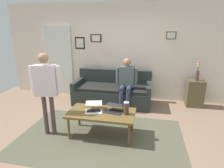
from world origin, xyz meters
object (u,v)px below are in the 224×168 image
Objects in this scene: flower_vase at (197,73)px; person_standing at (46,84)px; couch at (113,92)px; person_seated at (126,80)px; coffee_table at (101,114)px; side_shelf at (195,93)px; interior_door at (59,61)px; laptop_center at (114,109)px; laptop_left at (94,108)px; french_press at (126,108)px.

person_standing is (3.04, 2.02, 0.12)m from flower_vase.
couch is 1.61× the size of person_seated.
side_shelf is at bearing -137.81° from coffee_table.
interior_door is 5.52× the size of laptop_center.
person_seated is (1.76, 0.44, 0.38)m from side_shelf.
interior_door is at bearing -3.86° from side_shelf.
laptop_center is at bearing 44.18° from side_shelf.
side_shelf is at bearing -140.31° from laptop_left.
french_press is 2.44m from side_shelf.
laptop_center is at bearing 87.36° from person_seated.
side_shelf is at bearing -130.61° from french_press.
laptop_left reaches higher than laptop_center.
interior_door is 2.97m from laptop_center.
laptop_left is 1.14× the size of laptop_center.
couch is 1.63m from laptop_left.
interior_door reaches higher than coffee_table.
interior_door reaches higher than flower_vase.
laptop_left is at bearing 88.61° from couch.
person_seated reaches higher than flower_vase.
flower_vase is at bearing 176.21° from interior_door.
interior_door reaches higher than french_press.
coffee_table is at bearing 42.28° from flower_vase.
person_seated reaches higher than laptop_left.
laptop_left is at bearing -1.36° from french_press.
couch is at bearing -85.95° from coffee_table.
person_seated is (-0.40, 0.23, 0.42)m from couch.
interior_door is 2.45m from person_standing.
flower_vase is 0.39× the size of person_seated.
coffee_table is 0.98× the size of person_seated.
flower_vase reaches higher than french_press.
person_standing is at bearing 111.28° from interior_door.
coffee_table is (-1.88, 2.12, -0.59)m from interior_door.
couch is 2.93× the size of side_shelf.
laptop_center is 2.55m from side_shelf.
interior_door is 0.99× the size of couch.
coffee_table is at bearing 1.54° from french_press.
couch is 2.17m from side_shelf.
laptop_left is at bearing 39.78° from flower_vase.
flower_vase is at bearing -137.72° from coffee_table.
coffee_table is at bearing -170.89° from person_standing.
interior_door is 2.91× the size of side_shelf.
laptop_left reaches higher than coffee_table.
person_standing is at bearing 12.56° from laptop_left.
interior_door is 1.96m from couch.
french_press is 1.42m from person_seated.
side_shelf is 0.54m from flower_vase.
laptop_center is (-0.38, -0.05, -0.01)m from laptop_left.
interior_door is 2.89m from coffee_table.
person_seated is at bearing -107.57° from laptop_left.
couch reaches higher than french_press.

